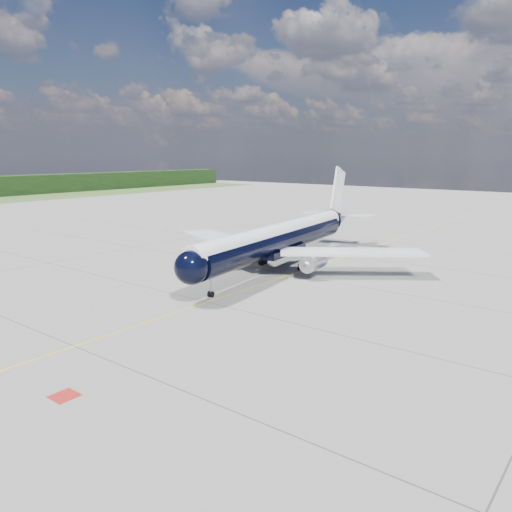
# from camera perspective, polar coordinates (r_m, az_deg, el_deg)

# --- Properties ---
(ground) EXTENTS (320.00, 320.00, 0.00)m
(ground) POSITION_cam_1_polar(r_m,az_deg,el_deg) (66.22, 6.41, -1.31)
(ground) COLOR gray
(ground) RESTS_ON ground
(taxiway_centerline) EXTENTS (0.16, 160.00, 0.01)m
(taxiway_centerline) POSITION_cam_1_polar(r_m,az_deg,el_deg) (62.12, 3.99, -2.12)
(taxiway_centerline) COLOR yellow
(taxiway_centerline) RESTS_ON ground
(red_marking) EXTENTS (1.60, 1.60, 0.01)m
(red_marking) POSITION_cam_1_polar(r_m,az_deg,el_deg) (34.10, -21.05, -14.70)
(red_marking) COLOR maroon
(red_marking) RESTS_ON ground
(main_airliner) EXTENTS (36.13, 44.30, 12.81)m
(main_airliner) POSITION_cam_1_polar(r_m,az_deg,el_deg) (65.15, 3.00, 2.10)
(main_airliner) COLOR black
(main_airliner) RESTS_ON ground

